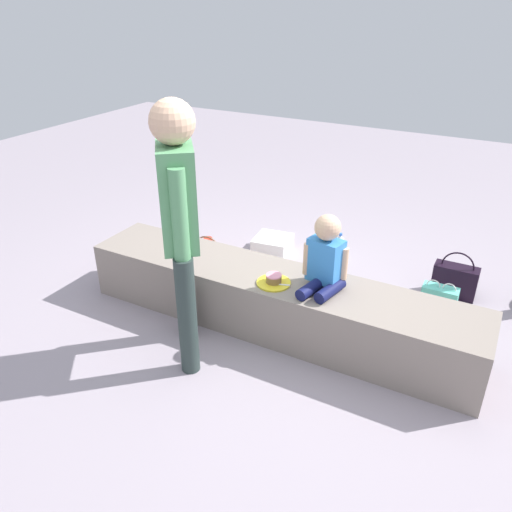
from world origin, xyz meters
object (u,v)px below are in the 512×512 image
(handbag_brown_canvas, at_px, (208,261))
(water_bottle_near_gift, at_px, (339,246))
(cake_box_white, at_px, (273,245))
(cake_plate, at_px, (274,281))
(handbag_black_leather, at_px, (455,280))
(adult_standing, at_px, (179,214))
(gift_bag, at_px, (437,307))
(child_seated, at_px, (325,257))
(party_cup_red, at_px, (208,243))

(handbag_brown_canvas, bearing_deg, water_bottle_near_gift, 41.93)
(water_bottle_near_gift, xyz_separation_m, cake_box_white, (-0.56, -0.18, -0.04))
(cake_plate, distance_m, handbag_black_leather, 1.51)
(adult_standing, xyz_separation_m, cake_plate, (0.40, 0.41, -0.53))
(handbag_black_leather, xyz_separation_m, handbag_brown_canvas, (-1.83, -0.59, -0.02))
(adult_standing, bearing_deg, handbag_black_leather, 47.74)
(gift_bag, height_order, handbag_brown_canvas, gift_bag)
(child_seated, bearing_deg, gift_bag, 37.89)
(child_seated, distance_m, party_cup_red, 1.70)
(water_bottle_near_gift, bearing_deg, gift_bag, -35.32)
(handbag_black_leather, distance_m, handbag_brown_canvas, 1.92)
(party_cup_red, bearing_deg, cake_plate, -39.05)
(adult_standing, height_order, cake_plate, adult_standing)
(cake_plate, relative_size, gift_bag, 0.63)
(water_bottle_near_gift, bearing_deg, handbag_black_leather, -9.94)
(cake_plate, bearing_deg, child_seated, 20.64)
(adult_standing, distance_m, party_cup_red, 1.74)
(party_cup_red, height_order, cake_box_white, cake_box_white)
(gift_bag, relative_size, handbag_brown_canvas, 1.07)
(water_bottle_near_gift, relative_size, cake_box_white, 0.76)
(cake_box_white, bearing_deg, handbag_black_leather, 0.16)
(adult_standing, bearing_deg, cake_plate, 45.87)
(cake_plate, height_order, party_cup_red, cake_plate)
(cake_box_white, height_order, handbag_brown_canvas, handbag_brown_canvas)
(adult_standing, relative_size, handbag_black_leather, 4.38)
(child_seated, relative_size, water_bottle_near_gift, 2.09)
(cake_plate, relative_size, handbag_black_leather, 0.62)
(adult_standing, height_order, handbag_brown_canvas, adult_standing)
(child_seated, height_order, cake_plate, child_seated)
(adult_standing, height_order, party_cup_red, adult_standing)
(child_seated, relative_size, gift_bag, 1.35)
(water_bottle_near_gift, distance_m, cake_box_white, 0.59)
(party_cup_red, bearing_deg, cake_box_white, 20.78)
(gift_bag, xyz_separation_m, cake_box_white, (-1.49, 0.49, -0.09))
(water_bottle_near_gift, relative_size, handbag_black_leather, 0.64)
(child_seated, xyz_separation_m, cake_box_white, (-0.85, 0.99, -0.54))
(water_bottle_near_gift, height_order, cake_box_white, water_bottle_near_gift)
(handbag_black_leather, bearing_deg, cake_plate, -131.54)
(party_cup_red, distance_m, handbag_brown_canvas, 0.46)
(handbag_brown_canvas, bearing_deg, party_cup_red, 123.88)
(cake_box_white, bearing_deg, cake_plate, -63.24)
(child_seated, distance_m, cake_plate, 0.37)
(gift_bag, relative_size, handbag_black_leather, 0.99)
(adult_standing, relative_size, handbag_brown_canvas, 4.72)
(child_seated, bearing_deg, water_bottle_near_gift, 104.01)
(gift_bag, height_order, water_bottle_near_gift, gift_bag)
(party_cup_red, distance_m, handbag_black_leather, 2.09)
(cake_plate, distance_m, water_bottle_near_gift, 1.32)
(party_cup_red, bearing_deg, handbag_black_leather, 5.81)
(water_bottle_near_gift, height_order, handbag_brown_canvas, handbag_brown_canvas)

